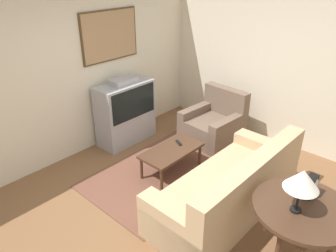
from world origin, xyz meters
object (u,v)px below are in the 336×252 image
Objects in this scene: couch at (230,190)px; table_lamp at (302,180)px; tv at (126,112)px; console_table at (303,213)px; armchair at (214,125)px; coffee_table at (172,152)px; mantel_clock at (310,186)px.

table_lamp reaches higher than couch.
couch is (-0.35, -2.40, -0.24)m from tv.
console_table is at bearing -99.55° from tv.
couch is at bearing 70.25° from table_lamp.
armchair is 2.92m from table_lamp.
console_table is (-0.57, -3.38, 0.13)m from tv.
mantel_clock is (-0.15, -2.06, 0.51)m from coffee_table.
coffee_table is 2.16m from console_table.
mantel_clock is at bearing -0.21° from table_lamp.
tv reaches higher than mantel_clock.
table_lamp is (-1.75, -2.18, 0.83)m from armchair.
table_lamp is (-0.33, -0.93, 0.81)m from couch.
tv is 2.44m from couch.
couch is at bearing -97.00° from coffee_table.
tv is at bearing 78.48° from table_lamp.
table_lamp is 0.41m from mantel_clock.
couch is 2.22× the size of console_table.
coffee_table is at bearing -99.22° from tv.
mantel_clock is (-1.43, -2.18, 0.58)m from armchair.
couch is at bearing 77.14° from console_table.
armchair is 0.98× the size of coffee_table.
table_lamp is at bearing -102.92° from coffee_table.
coffee_table is at bearing 77.08° from table_lamp.
couch is 1.06m from console_table.
coffee_table is (-1.28, -0.13, 0.06)m from armchair.
table_lamp is 2.04× the size of mantel_clock.
console_table is 2.12× the size of table_lamp.
coffee_table is (0.14, 1.13, 0.04)m from couch.
mantel_clock is (0.21, 0.04, 0.19)m from console_table.
coffee_table is (-0.21, -1.28, -0.20)m from tv.
console_table is at bearing -167.75° from mantel_clock.
mantel_clock is at bearing -96.18° from tv.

